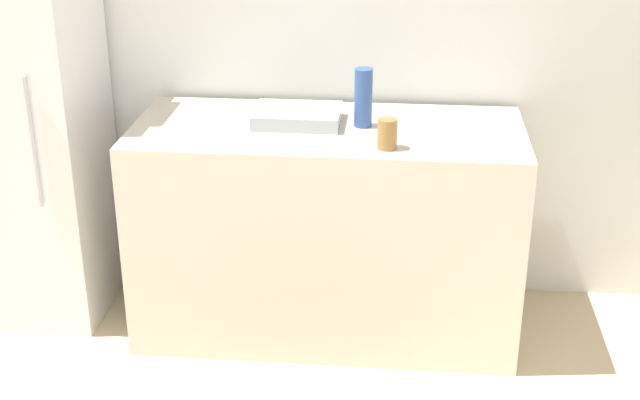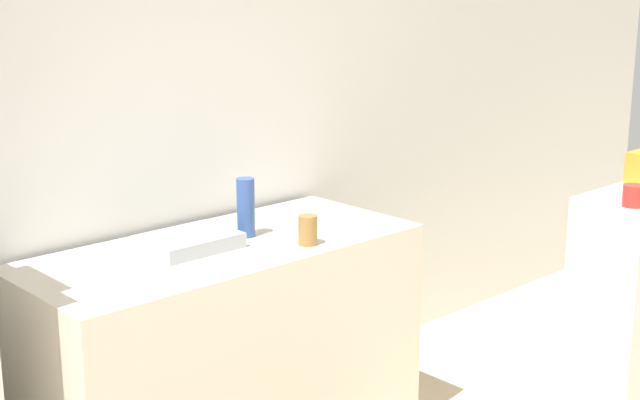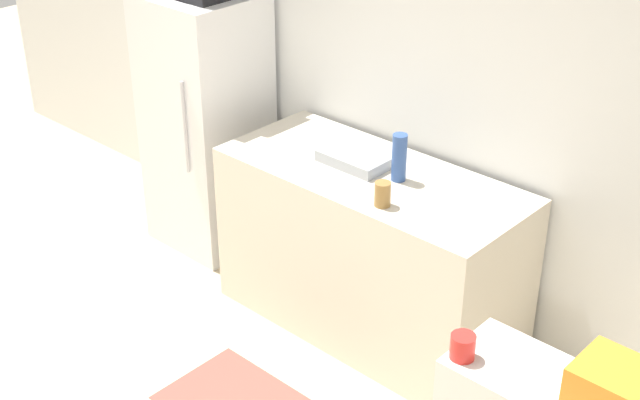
# 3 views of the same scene
# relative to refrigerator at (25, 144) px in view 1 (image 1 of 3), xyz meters

# --- Properties ---
(wall_back) EXTENTS (8.00, 0.06, 2.60)m
(wall_back) POSITION_rel_refrigerator_xyz_m (1.32, 0.36, 0.50)
(wall_back) COLOR silver
(wall_back) RESTS_ON ground_plane
(refrigerator) EXTENTS (0.64, 0.60, 1.59)m
(refrigerator) POSITION_rel_refrigerator_xyz_m (0.00, 0.00, 0.00)
(refrigerator) COLOR silver
(refrigerator) RESTS_ON ground_plane
(counter) EXTENTS (1.63, 0.71, 0.94)m
(counter) POSITION_rel_refrigerator_xyz_m (1.34, -0.05, -0.33)
(counter) COLOR beige
(counter) RESTS_ON ground_plane
(sink_basin) EXTENTS (0.36, 0.28, 0.06)m
(sink_basin) POSITION_rel_refrigerator_xyz_m (1.21, -0.01, 0.17)
(sink_basin) COLOR #9EA3A8
(sink_basin) RESTS_ON counter
(bottle_tall) EXTENTS (0.07, 0.07, 0.25)m
(bottle_tall) POSITION_rel_refrigerator_xyz_m (1.49, -0.03, 0.26)
(bottle_tall) COLOR #2D4C8C
(bottle_tall) RESTS_ON counter
(bottle_short) EXTENTS (0.08, 0.08, 0.12)m
(bottle_short) POSITION_rel_refrigerator_xyz_m (1.60, -0.29, 0.20)
(bottle_short) COLOR olive
(bottle_short) RESTS_ON counter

